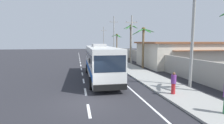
% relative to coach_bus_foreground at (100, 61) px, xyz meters
% --- Properties ---
extents(ground_plane, '(160.00, 160.00, 0.00)m').
position_rel_coach_bus_foreground_xyz_m(ground_plane, '(-1.82, -7.06, -1.87)').
color(ground_plane, '#28282D').
extents(sidewalk_kerb, '(3.20, 90.00, 0.14)m').
position_rel_coach_bus_foreground_xyz_m(sidewalk_kerb, '(4.98, 2.94, -1.80)').
color(sidewalk_kerb, '#999993').
rests_on(sidewalk_kerb, ground).
extents(lane_markings, '(3.82, 71.00, 0.01)m').
position_rel_coach_bus_foreground_xyz_m(lane_markings, '(0.44, 7.40, -1.87)').
color(lane_markings, white).
rests_on(lane_markings, ground).
extents(boundary_wall, '(0.24, 60.00, 2.17)m').
position_rel_coach_bus_foreground_xyz_m(boundary_wall, '(8.78, 6.94, -0.78)').
color(boundary_wall, '#9E998E').
rests_on(boundary_wall, ground).
extents(coach_bus_foreground, '(3.06, 11.90, 3.59)m').
position_rel_coach_bus_foreground_xyz_m(coach_bus_foreground, '(0.00, 0.00, 0.00)').
color(coach_bus_foreground, silver).
rests_on(coach_bus_foreground, ground).
extents(motorcycle_beside_bus, '(0.56, 1.96, 1.55)m').
position_rel_coach_bus_foreground_xyz_m(motorcycle_beside_bus, '(2.02, 8.17, -1.23)').
color(motorcycle_beside_bus, black).
rests_on(motorcycle_beside_bus, ground).
extents(pedestrian_near_kerb, '(0.36, 0.36, 1.58)m').
position_rel_coach_bus_foreground_xyz_m(pedestrian_near_kerb, '(4.29, -6.93, -0.91)').
color(pedestrian_near_kerb, red).
rests_on(pedestrian_near_kerb, sidewalk_kerb).
extents(utility_pole_nearest, '(2.18, 0.24, 8.64)m').
position_rel_coach_bus_foreground_xyz_m(utility_pole_nearest, '(7.00, -5.07, 2.65)').
color(utility_pole_nearest, '#9E9E99').
rests_on(utility_pole_nearest, ground).
extents(utility_pole_mid, '(2.13, 0.24, 8.10)m').
position_rel_coach_bus_foreground_xyz_m(utility_pole_mid, '(6.61, 9.88, 2.37)').
color(utility_pole_mid, '#9E9E99').
rests_on(utility_pole_mid, ground).
extents(utility_pole_far, '(2.25, 0.24, 10.08)m').
position_rel_coach_bus_foreground_xyz_m(utility_pole_far, '(6.85, 24.83, 3.38)').
color(utility_pole_far, '#9E9E99').
rests_on(utility_pole_far, ground).
extents(utility_pole_distant, '(2.00, 0.24, 8.67)m').
position_rel_coach_bus_foreground_xyz_m(utility_pole_distant, '(6.60, 39.79, 2.64)').
color(utility_pole_distant, '#9E9E99').
rests_on(utility_pole_distant, ground).
extents(palm_nearest, '(2.97, 2.93, 6.02)m').
position_rel_coach_bus_foreground_xyz_m(palm_nearest, '(8.75, 29.64, 2.33)').
color(palm_nearest, brown).
rests_on(palm_nearest, ground).
extents(palm_second, '(3.30, 3.30, 5.89)m').
position_rel_coach_bus_foreground_xyz_m(palm_second, '(6.98, 5.56, 2.23)').
color(palm_second, brown).
rests_on(palm_second, ground).
extents(palm_fourth, '(2.98, 3.02, 7.19)m').
position_rel_coach_bus_foreground_xyz_m(palm_fourth, '(8.03, 14.72, 2.99)').
color(palm_fourth, brown).
rests_on(palm_fourth, ground).
extents(roadside_building, '(14.70, 8.71, 3.81)m').
position_rel_coach_bus_foreground_xyz_m(roadside_building, '(14.56, 6.23, 0.05)').
color(roadside_building, beige).
rests_on(roadside_building, ground).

